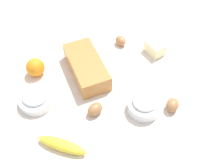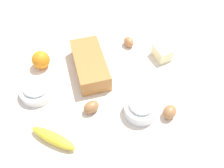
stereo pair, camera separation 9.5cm
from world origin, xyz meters
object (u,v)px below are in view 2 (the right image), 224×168
at_px(orange_fruit, 41,60).
at_px(egg_beside_bowl, 170,112).
at_px(egg_near_butter, 91,107).
at_px(egg_loose, 129,42).
at_px(butter_block, 162,52).
at_px(loaf_pan, 90,64).
at_px(sugar_bowl, 37,90).
at_px(flour_bowl, 141,108).
at_px(banana, 53,138).

height_order(orange_fruit, egg_beside_bowl, orange_fruit).
xyz_separation_m(egg_near_butter, egg_loose, (-0.29, 0.31, -0.00)).
relative_size(orange_fruit, egg_loose, 1.37).
bearing_deg(egg_beside_bowl, egg_loose, 176.05).
xyz_separation_m(orange_fruit, butter_block, (0.17, 0.54, -0.01)).
distance_m(loaf_pan, sugar_bowl, 0.26).
height_order(sugar_bowl, egg_loose, sugar_bowl).
distance_m(sugar_bowl, egg_beside_bowl, 0.55).
xyz_separation_m(flour_bowl, egg_near_butter, (-0.09, -0.18, -0.01)).
bearing_deg(egg_beside_bowl, loaf_pan, -149.90).
distance_m(butter_block, egg_beside_bowl, 0.33).
distance_m(sugar_bowl, egg_loose, 0.50).
xyz_separation_m(loaf_pan, flour_bowl, (0.29, 0.11, -0.01)).
distance_m(orange_fruit, egg_loose, 0.43).
bearing_deg(banana, egg_loose, 127.02).
bearing_deg(flour_bowl, egg_near_butter, -116.06).
bearing_deg(egg_near_butter, sugar_bowl, -133.09).
height_order(butter_block, egg_beside_bowl, butter_block).
distance_m(flour_bowl, butter_block, 0.34).
bearing_deg(orange_fruit, butter_block, 72.86).
distance_m(egg_near_butter, egg_loose, 0.42).
bearing_deg(loaf_pan, egg_near_butter, -11.01).
bearing_deg(flour_bowl, banana, -92.48).
bearing_deg(flour_bowl, egg_loose, 161.35).
bearing_deg(loaf_pan, sugar_bowl, -73.50).
relative_size(egg_near_butter, egg_beside_bowl, 1.03).
relative_size(flour_bowl, egg_loose, 2.24).
distance_m(loaf_pan, flour_bowl, 0.31).
height_order(orange_fruit, egg_near_butter, orange_fruit).
bearing_deg(flour_bowl, egg_beside_bowl, 59.68).
bearing_deg(egg_beside_bowl, banana, -99.12).
xyz_separation_m(sugar_bowl, egg_loose, (-0.12, 0.49, -0.00)).
height_order(sugar_bowl, banana, sugar_bowl).
bearing_deg(loaf_pan, egg_loose, 117.57).
xyz_separation_m(orange_fruit, egg_loose, (0.03, 0.43, -0.02)).
bearing_deg(flour_bowl, sugar_bowl, -125.55).
distance_m(banana, orange_fruit, 0.40).
bearing_deg(egg_loose, egg_beside_bowl, -3.95).
height_order(egg_beside_bowl, egg_loose, egg_beside_bowl).
xyz_separation_m(banana, egg_near_butter, (-0.07, 0.18, 0.00)).
xyz_separation_m(flour_bowl, egg_loose, (-0.38, 0.13, -0.01)).
height_order(loaf_pan, sugar_bowl, loaf_pan).
distance_m(orange_fruit, egg_near_butter, 0.35).
relative_size(sugar_bowl, egg_loose, 2.42).
bearing_deg(egg_near_butter, loaf_pan, 161.03).
bearing_deg(egg_loose, sugar_bowl, -76.00).
bearing_deg(orange_fruit, egg_beside_bowl, 40.66).
xyz_separation_m(banana, egg_beside_bowl, (0.07, 0.45, 0.01)).
bearing_deg(banana, loaf_pan, 138.51).
xyz_separation_m(loaf_pan, orange_fruit, (-0.11, -0.20, -0.00)).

